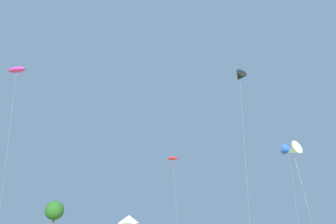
{
  "coord_description": "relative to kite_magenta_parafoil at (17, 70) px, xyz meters",
  "views": [
    {
      "loc": [
        1.48,
        -3.56,
        1.55
      ],
      "look_at": [
        0.0,
        32.0,
        13.29
      ],
      "focal_mm": 35.71,
      "sensor_mm": 36.0,
      "label": 1
    }
  ],
  "objects": [
    {
      "name": "kite_magenta_parafoil",
      "position": [
        0.0,
        0.0,
        0.0
      ],
      "size": [
        3.45,
        2.71,
        25.34
      ],
      "color": "#E02DA3",
      "rests_on": "ground"
    },
    {
      "name": "kite_red_parafoil",
      "position": [
        24.74,
        12.04,
        -12.36
      ],
      "size": [
        2.25,
        2.21,
        12.83
      ],
      "color": "red",
      "rests_on": "ground"
    },
    {
      "name": "kite_blue_delta",
      "position": [
        46.55,
        15.1,
        -10.3
      ],
      "size": [
        3.16,
        3.27,
        15.8
      ],
      "color": "blue",
      "rests_on": "ground"
    },
    {
      "name": "kite_black_delta",
      "position": [
        34.95,
        -3.19,
        -3.24
      ],
      "size": [
        2.23,
        2.67,
        22.62
      ],
      "color": "black",
      "rests_on": "ground"
    },
    {
      "name": "kite_white_delta",
      "position": [
        39.54,
        -8.39,
        -15.13
      ],
      "size": [
        2.44,
        3.45,
        10.7
      ],
      "color": "white",
      "rests_on": "ground"
    },
    {
      "name": "festival_tent_center",
      "position": [
        15.15,
        25.07,
        -23.2
      ],
      "size": [
        4.45,
        4.45,
        2.89
      ],
      "color": "white",
      "rests_on": "ground"
    },
    {
      "name": "tree_distant_left",
      "position": [
        -4.57,
        35.08,
        -20.62
      ],
      "size": [
        4.5,
        4.5,
        6.45
      ],
      "color": "brown",
      "rests_on": "ground"
    }
  ]
}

